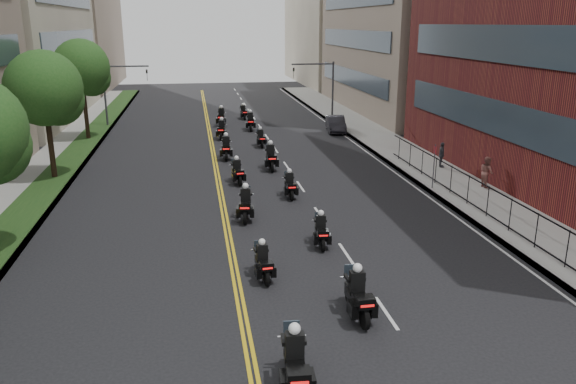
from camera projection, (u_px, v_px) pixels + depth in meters
name	position (u px, v px, depth m)	size (l,w,h in m)	color
sidewalk_right	(412.00, 160.00, 38.60)	(4.00, 90.00, 0.15)	gray
sidewalk_left	(45.00, 175.00, 34.79)	(4.00, 90.00, 0.15)	gray
grass_strip	(58.00, 173.00, 34.89)	(2.00, 90.00, 0.04)	#163A15
iron_fence	(499.00, 208.00, 25.93)	(0.05, 28.00, 1.50)	black
street_trees	(21.00, 107.00, 27.44)	(4.40, 38.40, 7.98)	#322016
traffic_signal_right	(323.00, 82.00, 53.21)	(4.09, 0.20, 5.60)	#3F3F44
traffic_signal_left	(115.00, 86.00, 50.18)	(4.09, 0.20, 5.60)	#3F3F44
motorcycle_0	(295.00, 365.00, 14.30)	(0.64, 2.50, 1.84)	black
motorcycle_1	(358.00, 296.00, 17.93)	(0.56, 2.43, 1.79)	black
motorcycle_2	(263.00, 263.00, 20.68)	(0.55, 2.06, 1.52)	black
motorcycle_3	(321.00, 232.00, 23.74)	(0.59, 2.10, 1.55)	black
motorcycle_4	(246.00, 205.00, 26.90)	(0.74, 2.41, 1.78)	black
motorcycle_5	(290.00, 186.00, 30.38)	(0.49, 2.13, 1.57)	black
motorcycle_6	(237.00, 173.00, 33.01)	(0.64, 2.21, 1.63)	black
motorcycle_7	(271.00, 158.00, 36.13)	(0.60, 2.55, 1.88)	black
motorcycle_8	(226.00, 149.00, 38.94)	(0.65, 2.50, 1.84)	black
motorcycle_9	(261.00, 139.00, 42.82)	(0.49, 2.09, 1.54)	black
motorcycle_10	(222.00, 130.00, 45.72)	(0.73, 2.39, 1.77)	black
motorcycle_11	(250.00, 122.00, 49.41)	(0.62, 2.45, 1.81)	black
motorcycle_12	(221.00, 118.00, 51.47)	(0.75, 2.55, 1.89)	black
motorcycle_13	(243.00, 113.00, 55.16)	(0.57, 2.11, 1.56)	black
parked_sedan	(336.00, 124.00, 48.64)	(1.46, 4.17, 1.38)	black
pedestrian_b	(487.00, 172.00, 31.67)	(0.85, 0.66, 1.75)	#965A51
pedestrian_c	(442.00, 155.00, 36.05)	(0.95, 0.40, 1.62)	#3F3F47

